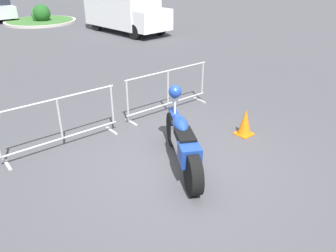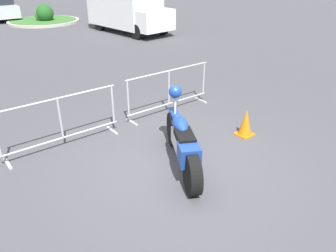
# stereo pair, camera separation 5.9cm
# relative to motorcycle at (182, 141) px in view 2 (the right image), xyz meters

# --- Properties ---
(ground_plane) EXTENTS (120.00, 120.00, 0.00)m
(ground_plane) POSITION_rel_motorcycle_xyz_m (-0.09, 0.08, -0.50)
(ground_plane) COLOR #424247
(motorcycle) EXTENTS (1.33, 2.09, 1.31)m
(motorcycle) POSITION_rel_motorcycle_xyz_m (0.00, 0.00, 0.00)
(motorcycle) COLOR black
(motorcycle) RESTS_ON ground
(crowd_barrier_near) EXTENTS (2.44, 0.51, 1.07)m
(crowd_barrier_near) POSITION_rel_motorcycle_xyz_m (-1.39, 2.04, 0.06)
(crowd_barrier_near) COLOR #9EA0A5
(crowd_barrier_near) RESTS_ON ground
(crowd_barrier_far) EXTENTS (2.44, 0.51, 1.07)m
(crowd_barrier_far) POSITION_rel_motorcycle_xyz_m (1.39, 2.04, 0.06)
(crowd_barrier_far) COLOR #9EA0A5
(crowd_barrier_far) RESTS_ON ground
(delivery_van) EXTENTS (2.30, 5.13, 2.31)m
(delivery_van) POSITION_rel_motorcycle_xyz_m (6.48, 11.59, 0.74)
(delivery_van) COLOR white
(delivery_van) RESTS_ON ground
(planter_island) EXTENTS (4.32, 4.32, 1.11)m
(planter_island) POSITION_rel_motorcycle_xyz_m (4.18, 17.63, -0.18)
(planter_island) COLOR #ADA89E
(planter_island) RESTS_ON ground
(traffic_cone) EXTENTS (0.34, 0.34, 0.59)m
(traffic_cone) POSITION_rel_motorcycle_xyz_m (1.84, 0.00, -0.21)
(traffic_cone) COLOR orange
(traffic_cone) RESTS_ON ground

